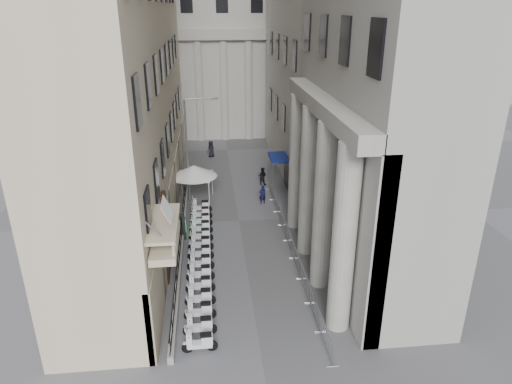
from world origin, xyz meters
TOP-DOWN VIEW (x-y plane):
  - far_building at (0.00, 48.00)m, footprint 22.00×10.00m
  - iron_fence at (-4.30, 18.00)m, footprint 0.30×28.00m
  - blue_awning at (4.15, 26.00)m, footprint 1.60×3.00m
  - flag at (-4.00, 5.00)m, footprint 1.00×1.40m
  - scooter_0 at (-2.91, 4.78)m, footprint 1.41×0.58m
  - scooter_1 at (-2.91, 6.03)m, footprint 1.41×0.58m
  - scooter_2 at (-2.91, 7.29)m, footprint 1.41×0.58m
  - scooter_3 at (-2.91, 8.54)m, footprint 1.41×0.58m
  - scooter_4 at (-2.91, 9.79)m, footprint 1.41×0.58m
  - scooter_5 at (-2.91, 11.05)m, footprint 1.41×0.58m
  - scooter_6 at (-2.91, 12.30)m, footprint 1.41×0.58m
  - scooter_7 at (-2.91, 13.55)m, footprint 1.41×0.58m
  - scooter_8 at (-2.91, 14.81)m, footprint 1.41×0.58m
  - scooter_9 at (-2.91, 16.06)m, footprint 1.41×0.58m
  - scooter_10 at (-2.91, 17.31)m, footprint 1.41×0.58m
  - scooter_11 at (-2.91, 18.57)m, footprint 1.41×0.58m
  - scooter_12 at (-2.91, 19.82)m, footprint 1.41×0.58m
  - scooter_13 at (-2.91, 21.07)m, footprint 1.41×0.58m
  - barrier_0 at (3.24, 4.26)m, footprint 0.60×2.40m
  - barrier_1 at (3.24, 6.76)m, footprint 0.60×2.40m
  - barrier_2 at (3.24, 9.26)m, footprint 0.60×2.40m
  - barrier_3 at (3.24, 11.76)m, footprint 0.60×2.40m
  - barrier_4 at (3.24, 14.26)m, footprint 0.60×2.40m
  - barrier_5 at (3.24, 16.76)m, footprint 0.60×2.40m
  - barrier_6 at (3.24, 19.26)m, footprint 0.60×2.40m
  - barrier_7 at (3.24, 21.76)m, footprint 0.60×2.40m
  - barrier_8 at (3.24, 24.26)m, footprint 0.60×2.40m
  - security_tent at (-3.60, 23.91)m, footprint 3.90×3.90m
  - street_lamp at (-3.59, 24.00)m, footprint 2.82×0.76m
  - info_kiosk at (-4.19, 16.82)m, footprint 0.44×0.85m
  - pedestrian_a at (2.25, 22.38)m, footprint 0.67×0.51m
  - pedestrian_b at (2.76, 26.79)m, footprint 1.02×0.94m
  - pedestrian_c at (-1.89, 35.88)m, footprint 1.06×1.03m

SIDE VIEW (x-z plane):
  - iron_fence at x=-4.30m, z-range -0.70..0.70m
  - blue_awning at x=4.15m, z-range -1.50..1.50m
  - flag at x=-4.00m, z-range -4.10..4.10m
  - scooter_0 at x=-2.91m, z-range -0.75..0.75m
  - scooter_1 at x=-2.91m, z-range -0.75..0.75m
  - scooter_2 at x=-2.91m, z-range -0.75..0.75m
  - scooter_3 at x=-2.91m, z-range -0.75..0.75m
  - scooter_4 at x=-2.91m, z-range -0.75..0.75m
  - scooter_5 at x=-2.91m, z-range -0.75..0.75m
  - scooter_6 at x=-2.91m, z-range -0.75..0.75m
  - scooter_7 at x=-2.91m, z-range -0.75..0.75m
  - scooter_8 at x=-2.91m, z-range -0.75..0.75m
  - scooter_9 at x=-2.91m, z-range -0.75..0.75m
  - scooter_10 at x=-2.91m, z-range -0.75..0.75m
  - scooter_11 at x=-2.91m, z-range -0.75..0.75m
  - scooter_12 at x=-2.91m, z-range -0.75..0.75m
  - scooter_13 at x=-2.91m, z-range -0.75..0.75m
  - barrier_0 at x=3.24m, z-range -0.55..0.55m
  - barrier_1 at x=3.24m, z-range -0.55..0.55m
  - barrier_2 at x=3.24m, z-range -0.55..0.55m
  - barrier_3 at x=3.24m, z-range -0.55..0.55m
  - barrier_4 at x=3.24m, z-range -0.55..0.55m
  - barrier_5 at x=3.24m, z-range -0.55..0.55m
  - barrier_6 at x=3.24m, z-range -0.55..0.55m
  - barrier_7 at x=3.24m, z-range -0.55..0.55m
  - barrier_8 at x=3.24m, z-range -0.55..0.55m
  - pedestrian_a at x=2.25m, z-range 0.00..1.65m
  - pedestrian_b at x=2.76m, z-range 0.00..1.70m
  - info_kiosk at x=-4.19m, z-range 0.01..1.73m
  - pedestrian_c at x=-1.89m, z-range 0.00..1.84m
  - security_tent at x=-3.60m, z-range 1.06..4.23m
  - street_lamp at x=-3.59m, z-range 0.88..9.64m
  - far_building at x=0.00m, z-range 0.00..30.00m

